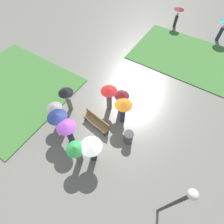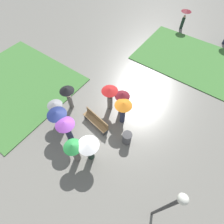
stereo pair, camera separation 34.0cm
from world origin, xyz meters
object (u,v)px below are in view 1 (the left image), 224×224
(crowd_person_black, at_px, (67,95))
(crowd_person_maroon, at_px, (122,99))
(park_bench, at_px, (97,121))
(lone_walker_far_path, at_px, (178,13))
(crowd_person_green, at_px, (77,152))
(crowd_person_grey, at_px, (56,111))
(crowd_person_navy, at_px, (58,119))
(lone_walker_mid_plaza, at_px, (224,25))
(crowd_person_red, at_px, (109,95))
(crowd_person_purple, at_px, (67,129))
(trash_bin, at_px, (128,137))
(lamp_post, at_px, (176,202))
(crowd_person_white, at_px, (92,148))
(crowd_person_orange, at_px, (123,107))

(crowd_person_black, xyz_separation_m, crowd_person_maroon, (2.99, 1.66, -0.07))
(park_bench, xyz_separation_m, crowd_person_maroon, (0.72, 1.76, 0.86))
(lone_walker_far_path, bearing_deg, crowd_person_maroon, 163.96)
(crowd_person_green, xyz_separation_m, crowd_person_grey, (-2.68, 1.32, -0.03))
(crowd_person_navy, distance_m, lone_walker_mid_plaza, 16.22)
(crowd_person_red, xyz_separation_m, crowd_person_navy, (-1.35, -3.12, 0.11))
(crowd_person_black, bearing_deg, crowd_person_purple, 160.87)
(crowd_person_red, relative_size, lone_walker_far_path, 1.06)
(crowd_person_red, distance_m, crowd_person_navy, 3.40)
(trash_bin, bearing_deg, lamp_post, -38.61)
(park_bench, distance_m, crowd_person_red, 1.83)
(crowd_person_purple, height_order, crowd_person_white, crowd_person_purple)
(lone_walker_far_path, bearing_deg, lamp_post, 178.45)
(lamp_post, relative_size, crowd_person_black, 2.43)
(lamp_post, xyz_separation_m, crowd_person_red, (-5.41, 3.94, -1.62))
(crowd_person_black, distance_m, crowd_person_grey, 1.18)
(park_bench, height_order, trash_bin, park_bench)
(crowd_person_purple, height_order, crowd_person_green, crowd_person_purple)
(crowd_person_maroon, bearing_deg, lone_walker_far_path, 145.62)
(park_bench, bearing_deg, crowd_person_black, -173.13)
(crowd_person_purple, xyz_separation_m, crowd_person_green, (1.16, -0.67, -0.19))
(lamp_post, distance_m, crowd_person_grey, 7.78)
(crowd_person_white, bearing_deg, crowd_person_green, -33.08)
(crowd_person_navy, distance_m, crowd_person_grey, 0.89)
(trash_bin, relative_size, crowd_person_purple, 0.45)
(trash_bin, bearing_deg, crowd_person_navy, -155.84)
(crowd_person_maroon, bearing_deg, crowd_person_orange, -0.07)
(park_bench, distance_m, crowd_person_maroon, 2.08)
(lone_walker_mid_plaza, bearing_deg, crowd_person_green, 152.54)
(crowd_person_green, bearing_deg, lone_walker_mid_plaza, -38.10)
(crowd_person_grey, xyz_separation_m, lone_walker_mid_plaza, (6.27, 14.78, 0.23))
(lamp_post, bearing_deg, crowd_person_green, -179.50)
(crowd_person_black, bearing_deg, lone_walker_far_path, -69.89)
(park_bench, relative_size, crowd_person_white, 1.06)
(crowd_person_red, bearing_deg, lamp_post, 117.72)
(crowd_person_navy, height_order, lone_walker_mid_plaza, crowd_person_navy)
(lone_walker_far_path, bearing_deg, crowd_person_red, 160.01)
(lamp_post, relative_size, crowd_person_navy, 2.39)
(crowd_person_maroon, bearing_deg, lamp_post, 9.58)
(lamp_post, relative_size, crowd_person_purple, 2.38)
(crowd_person_orange, distance_m, crowd_person_grey, 4.04)
(crowd_person_red, bearing_deg, crowd_person_grey, 26.12)
(trash_bin, height_order, crowd_person_grey, crowd_person_grey)
(crowd_person_maroon, height_order, crowd_person_white, crowd_person_maroon)
(crowd_person_red, height_order, crowd_person_navy, crowd_person_navy)
(crowd_person_grey, bearing_deg, crowd_person_white, -28.73)
(crowd_person_orange, distance_m, crowd_person_navy, 3.77)
(crowd_person_purple, distance_m, lone_walker_far_path, 15.52)
(crowd_person_black, bearing_deg, crowd_person_green, 167.23)
(crowd_person_white, bearing_deg, lamp_post, 98.78)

